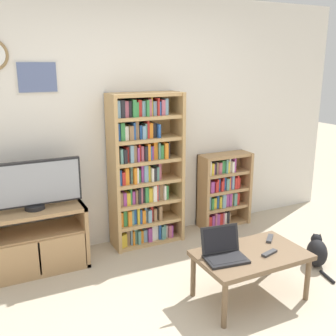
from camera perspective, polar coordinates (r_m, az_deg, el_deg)
The scene contains 10 objects.
wall_back at distance 4.16m, azimuth -7.39°, elevation 6.45°, with size 5.69×0.09×2.60m.
tv_stand at distance 3.96m, azimuth -18.67°, elevation -9.75°, with size 0.93×0.45×0.61m.
television at distance 3.76m, azimuth -19.03°, elevation -2.33°, with size 0.87×0.18×0.46m.
bookshelf_tall at distance 4.16m, azimuth -3.74°, elevation -0.54°, with size 0.77×0.31×1.63m.
bookshelf_short at distance 4.76m, azimuth 7.77°, elevation -3.21°, with size 0.64×0.25×0.88m.
coffee_table at distance 3.37m, azimuth 11.94°, elevation -12.66°, with size 0.90×0.55×0.41m.
laptop at distance 3.22m, azimuth 8.05°, elevation -11.80°, with size 0.36×0.30×0.24m.
remote_near_laptop at distance 3.36m, azimuth 14.51°, elevation -11.86°, with size 0.17×0.08×0.02m.
remote_far_from_laptop at distance 3.62m, azimuth 14.55°, elevation -9.86°, with size 0.15×0.14×0.02m.
cat at distance 4.16m, azimuth 20.78°, elevation -11.30°, with size 0.31×0.49×0.31m.
Camera 1 is at (-1.33, -1.97, 1.91)m, focal length 42.00 mm.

